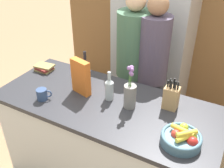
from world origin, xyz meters
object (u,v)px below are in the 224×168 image
object	(u,v)px
bottle_oil	(109,88)
person_in_blue	(152,67)
fruit_bowl	(182,138)
flower_vase	(130,94)
refrigerator	(154,39)
coffee_mug	(42,94)
cereal_box	(81,77)
person_at_sink	(133,62)
knife_block	(171,97)
book_stack	(44,68)
bottle_vinegar	(86,70)

from	to	relation	value
bottle_oil	person_in_blue	distance (m)	0.67
fruit_bowl	flower_vase	size ratio (longest dim) A/B	0.73
refrigerator	fruit_bowl	distance (m)	1.69
fruit_bowl	flower_vase	xyz separation A→B (m)	(-0.49, 0.21, 0.07)
fruit_bowl	coffee_mug	xyz separation A→B (m)	(-1.17, -0.05, 0.00)
person_in_blue	coffee_mug	bearing A→B (deg)	-129.89
flower_vase	cereal_box	xyz separation A→B (m)	(-0.45, -0.01, 0.03)
coffee_mug	bottle_oil	world-z (taller)	bottle_oil
fruit_bowl	bottle_oil	xyz separation A→B (m)	(-0.69, 0.22, 0.05)
coffee_mug	person_at_sink	distance (m)	1.03
coffee_mug	person_in_blue	world-z (taller)	person_in_blue
refrigerator	fruit_bowl	size ratio (longest dim) A/B	7.20
bottle_oil	refrigerator	bearing A→B (deg)	94.01
knife_block	flower_vase	distance (m)	0.33
coffee_mug	person_in_blue	bearing A→B (deg)	56.01
refrigerator	coffee_mug	xyz separation A→B (m)	(-0.39, -1.55, -0.02)
cereal_box	refrigerator	bearing A→B (deg)	82.84
coffee_mug	bottle_oil	xyz separation A→B (m)	(0.48, 0.28, 0.05)
coffee_mug	book_stack	bearing A→B (deg)	129.66
fruit_bowl	person_at_sink	distance (m)	1.19
flower_vase	bottle_vinegar	world-z (taller)	flower_vase
cereal_box	coffee_mug	size ratio (longest dim) A/B	2.69
fruit_bowl	person_at_sink	world-z (taller)	person_at_sink
cereal_box	person_in_blue	size ratio (longest dim) A/B	0.19
flower_vase	person_at_sink	world-z (taller)	person_at_sink
book_stack	person_at_sink	bearing A→B (deg)	37.53
person_in_blue	person_at_sink	bearing A→B (deg)	166.93
fruit_bowl	person_at_sink	bearing A→B (deg)	130.75
flower_vase	cereal_box	distance (m)	0.46
fruit_bowl	person_in_blue	bearing A→B (deg)	122.24
refrigerator	bottle_oil	size ratio (longest dim) A/B	7.67
refrigerator	person_in_blue	distance (m)	0.67
coffee_mug	person_at_sink	bearing A→B (deg)	67.36
book_stack	person_in_blue	size ratio (longest dim) A/B	0.12
refrigerator	person_in_blue	world-z (taller)	refrigerator
person_at_sink	fruit_bowl	bearing A→B (deg)	-68.38
coffee_mug	book_stack	distance (m)	0.51
bottle_vinegar	person_at_sink	distance (m)	0.58
knife_block	person_at_sink	world-z (taller)	person_at_sink
person_in_blue	book_stack	bearing A→B (deg)	-156.83
bottle_oil	person_in_blue	xyz separation A→B (m)	(0.14, 0.65, -0.07)
book_stack	bottle_vinegar	bearing A→B (deg)	4.28
person_at_sink	bottle_vinegar	bearing A→B (deg)	-134.41
flower_vase	bottle_oil	bearing A→B (deg)	174.86
fruit_bowl	refrigerator	bearing A→B (deg)	117.40
coffee_mug	bottle_vinegar	distance (m)	0.46
refrigerator	flower_vase	xyz separation A→B (m)	(0.29, -1.29, 0.06)
flower_vase	bottle_vinegar	xyz separation A→B (m)	(-0.53, 0.17, -0.00)
refrigerator	flower_vase	bearing A→B (deg)	-77.35
flower_vase	coffee_mug	xyz separation A→B (m)	(-0.68, -0.26, -0.07)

